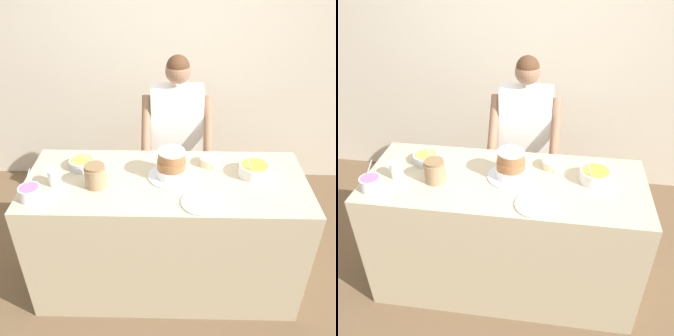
% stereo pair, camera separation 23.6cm
% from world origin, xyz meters
% --- Properties ---
extents(ground_plane, '(14.00, 14.00, 0.00)m').
position_xyz_m(ground_plane, '(0.00, 0.00, 0.00)').
color(ground_plane, brown).
extents(wall_back, '(10.00, 0.05, 2.60)m').
position_xyz_m(wall_back, '(0.00, 1.88, 1.30)').
color(wall_back, beige).
rests_on(wall_back, ground_plane).
extents(counter, '(1.86, 0.74, 0.95)m').
position_xyz_m(counter, '(0.00, 0.37, 0.48)').
color(counter, '#C6B793').
rests_on(counter, ground_plane).
extents(person_baker, '(0.55, 0.45, 1.57)m').
position_xyz_m(person_baker, '(0.07, 1.05, 0.94)').
color(person_baker, '#2D2D38').
rests_on(person_baker, ground_plane).
extents(cake, '(0.31, 0.31, 0.20)m').
position_xyz_m(cake, '(0.04, 0.41, 1.04)').
color(cake, silver).
rests_on(cake, counter).
extents(frosting_bowl_white, '(0.13, 0.13, 0.06)m').
position_xyz_m(frosting_bowl_white, '(0.30, 0.57, 0.99)').
color(frosting_bowl_white, beige).
rests_on(frosting_bowl_white, counter).
extents(frosting_bowl_yellow, '(0.18, 0.18, 0.17)m').
position_xyz_m(frosting_bowl_yellow, '(-0.58, 0.51, 0.99)').
color(frosting_bowl_yellow, silver).
rests_on(frosting_bowl_yellow, counter).
extents(frosting_bowl_orange, '(0.20, 0.20, 0.19)m').
position_xyz_m(frosting_bowl_orange, '(0.59, 0.45, 1.00)').
color(frosting_bowl_orange, white).
rests_on(frosting_bowl_orange, counter).
extents(frosting_bowl_purple, '(0.13, 0.13, 0.18)m').
position_xyz_m(frosting_bowl_purple, '(-0.82, 0.15, 1.00)').
color(frosting_bowl_purple, white).
rests_on(frosting_bowl_purple, counter).
extents(drinking_glass, '(0.08, 0.08, 0.11)m').
position_xyz_m(drinking_glass, '(-0.71, 0.30, 1.01)').
color(drinking_glass, silver).
rests_on(drinking_glass, counter).
extents(ceramic_plate, '(0.25, 0.25, 0.01)m').
position_xyz_m(ceramic_plate, '(0.22, 0.13, 0.96)').
color(ceramic_plate, white).
rests_on(ceramic_plate, counter).
extents(stoneware_jar, '(0.14, 0.14, 0.15)m').
position_xyz_m(stoneware_jar, '(-0.45, 0.30, 1.03)').
color(stoneware_jar, '#9E7F5B').
rests_on(stoneware_jar, counter).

